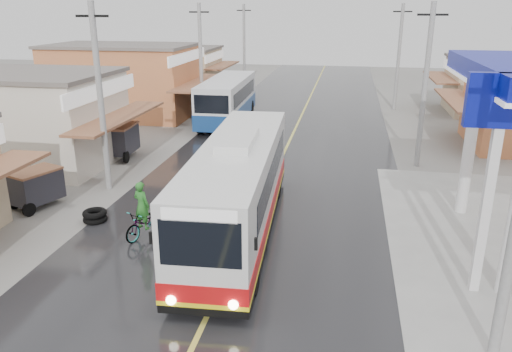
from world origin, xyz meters
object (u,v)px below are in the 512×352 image
object	(u,v)px
cyclist	(145,218)
coach_bus	(239,187)
second_bus	(227,100)
tricycle_far	(120,139)
tricycle_near	(36,186)
tyre_stack	(95,216)

from	to	relation	value
cyclist	coach_bus	bearing A→B (deg)	36.90
second_bus	tricycle_far	bearing A→B (deg)	-113.34
coach_bus	second_bus	world-z (taller)	coach_bus
cyclist	tricycle_near	size ratio (longest dim) A/B	0.90
cyclist	tricycle_far	bearing A→B (deg)	139.07
coach_bus	tricycle_near	xyz separation A→B (m)	(-8.58, 0.86, -0.83)
coach_bus	tricycle_far	xyz separation A→B (m)	(-8.28, 8.05, -0.70)
coach_bus	tricycle_near	bearing A→B (deg)	171.28
coach_bus	tyre_stack	bearing A→B (deg)	178.25
coach_bus	cyclist	size ratio (longest dim) A/B	5.44
cyclist	tricycle_far	world-z (taller)	cyclist
tyre_stack	coach_bus	bearing A→B (deg)	1.22
second_bus	tricycle_far	world-z (taller)	second_bus
coach_bus	second_bus	xyz separation A→B (m)	(-4.58, 17.29, -0.08)
coach_bus	tyre_stack	world-z (taller)	coach_bus
tricycle_near	tricycle_far	xyz separation A→B (m)	(0.31, 7.18, 0.13)
second_bus	cyclist	bearing A→B (deg)	-87.14
second_bus	tricycle_far	xyz separation A→B (m)	(-3.70, -9.24, -0.62)
tricycle_near	tyre_stack	size ratio (longest dim) A/B	2.60
second_bus	tricycle_near	size ratio (longest dim) A/B	3.92
coach_bus	tricycle_near	size ratio (longest dim) A/B	4.88
coach_bus	tyre_stack	size ratio (longest dim) A/B	12.68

